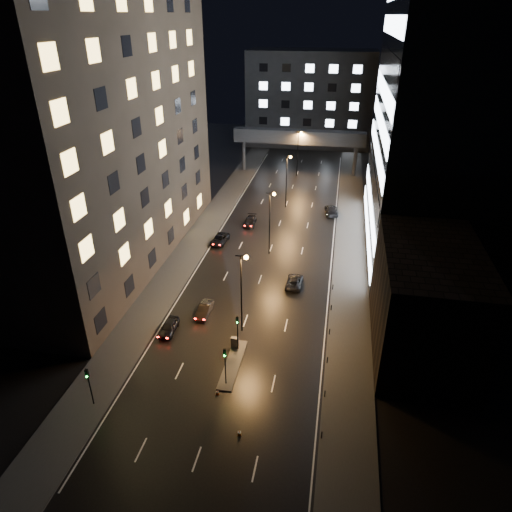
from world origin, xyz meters
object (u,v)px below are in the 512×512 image
at_px(car_away_a, 169,327).
at_px(car_away_b, 204,310).
at_px(car_away_d, 250,221).
at_px(car_toward_b, 331,210).
at_px(utility_cabinet, 235,342).
at_px(car_toward_a, 294,281).
at_px(car_away_c, 220,239).

bearing_deg(car_away_a, car_away_b, 52.35).
height_order(car_away_b, car_away_d, car_away_b).
height_order(car_toward_b, utility_cabinet, car_toward_b).
xyz_separation_m(car_away_b, car_toward_b, (14.16, 35.60, 0.12)).
bearing_deg(car_away_a, car_toward_b, 65.38).
xyz_separation_m(car_away_a, car_toward_a, (13.33, 13.11, -0.04)).
distance_m(car_away_b, car_away_c, 20.11).
bearing_deg(car_away_b, car_toward_b, 68.96).
height_order(car_away_d, car_toward_a, car_away_d).
relative_size(car_away_c, car_toward_a, 1.04).
relative_size(car_away_b, car_away_c, 0.86).
bearing_deg(utility_cabinet, car_toward_b, 81.59).
height_order(car_away_a, car_away_c, car_away_a).
distance_m(car_toward_a, utility_cabinet, 15.47).
bearing_deg(car_away_c, car_away_d, 72.12).
xyz_separation_m(car_away_c, car_away_d, (3.46, 8.06, 0.01)).
xyz_separation_m(car_toward_a, car_toward_b, (3.93, 26.67, 0.15)).
xyz_separation_m(car_away_b, utility_cabinet, (5.19, -5.71, 0.14)).
bearing_deg(car_away_d, utility_cabinet, -83.44).
bearing_deg(car_away_b, car_away_c, 99.99).
relative_size(car_away_d, car_toward_b, 0.85).
xyz_separation_m(car_away_d, car_toward_b, (13.96, 7.70, 0.12)).
bearing_deg(car_toward_b, car_away_c, 34.14).
distance_m(car_away_a, car_away_d, 32.26).
relative_size(car_toward_b, utility_cabinet, 4.09).
distance_m(car_away_b, car_toward_b, 38.31).
bearing_deg(car_toward_b, car_away_d, 20.90).
distance_m(car_away_d, car_toward_b, 15.94).
height_order(car_away_b, utility_cabinet, utility_cabinet).
bearing_deg(car_away_c, car_away_a, -84.22).
bearing_deg(utility_cabinet, car_away_c, 112.15).
xyz_separation_m(car_away_c, car_toward_b, (17.43, 15.75, 0.13)).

